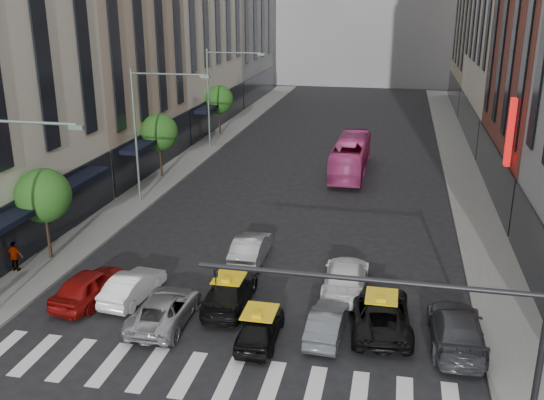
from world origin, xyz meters
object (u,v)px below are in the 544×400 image
Objects in this scene: streetlamp_far at (218,86)px; bus at (351,156)px; pedestrian_far at (15,256)px; car_white_front at (133,286)px; streetlamp_mid at (148,119)px; car_red at (90,285)px; taxi_center at (260,327)px; taxi_left at (230,292)px.

streetlamp_far is 14.58m from bus.
streetlamp_far is 28.47m from pedestrian_far.
streetlamp_far is 0.87× the size of bus.
car_white_front is at bearing 71.77° from bus.
streetlamp_mid is 14.98m from car_white_front.
streetlamp_mid is 13.16m from pedestrian_far.
car_red is 1.95m from car_white_front.
streetlamp_mid is at bearing -55.42° from taxi_center.
pedestrian_far reaches higher than taxi_left.
car_red is 2.85× the size of pedestrian_far.
bus is (8.13, 23.58, 0.77)m from car_white_front.
taxi_left is (9.14, -13.03, -5.19)m from streetlamp_mid.
streetlamp_mid is 2.30× the size of taxi_center.
car_red reaches higher than car_white_front.
taxi_center is 26.00m from bus.
taxi_left is at bearing -170.49° from car_white_front.
streetlamp_mid is 1.84× the size of taxi_left.
taxi_center is (11.17, -31.66, -5.24)m from streetlamp_far.
car_red is 0.44× the size of bus.
taxi_center is at bearing 175.41° from car_red.
streetlamp_far is at bearing -75.05° from car_white_front.
taxi_left is at bearing -72.52° from streetlamp_far.
bus is at bearing -102.35° from taxi_left.
taxi_center is (11.17, -15.66, -5.24)m from streetlamp_mid.
car_red is at bearing -79.18° from streetlamp_mid.
streetlamp_mid is 16.00m from streetlamp_far.
car_white_front reaches higher than taxi_center.
streetlamp_far is at bearing 90.00° from streetlamp_mid.
car_white_front is 1.04× the size of taxi_center.
streetlamp_far reaches higher than taxi_left.
streetlamp_mid reaches higher than taxi_center.
streetlamp_mid is at bearing 39.92° from bus.
car_white_front is 7.06m from taxi_center.
taxi_left is at bearing 82.24° from bus.
taxi_left is at bearing -54.95° from streetlamp_mid.
car_white_front is at bearing -71.24° from streetlamp_mid.
streetlamp_mid is 0.87× the size of bus.
bus is 26.92m from pedestrian_far.
bus reaches higher than taxi_center.
streetlamp_far is (0.00, 16.00, 0.00)m from streetlamp_mid.
pedestrian_far is at bearing -12.76° from car_red.
taxi_left is 0.47× the size of bus.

